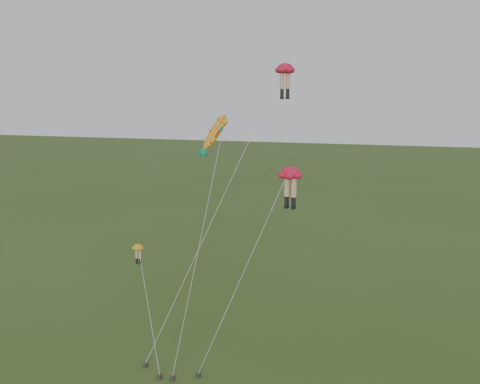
# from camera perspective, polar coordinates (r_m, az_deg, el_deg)

# --- Properties ---
(ground) EXTENTS (300.00, 300.00, 0.00)m
(ground) POSITION_cam_1_polar(r_m,az_deg,el_deg) (38.73, -5.22, -17.89)
(ground) COLOR #334719
(ground) RESTS_ON ground
(legs_kite_red_high) EXTENTS (8.92, 10.06, 20.49)m
(legs_kite_red_high) POSITION_cam_1_polar(r_m,az_deg,el_deg) (40.05, 4.64, 12.33)
(legs_kite_red_high) COLOR red
(legs_kite_red_high) RESTS_ON ground
(legs_kite_red_mid) EXTENTS (6.36, 5.23, 13.63)m
(legs_kite_red_mid) POSITION_cam_1_polar(r_m,az_deg,el_deg) (35.36, 5.32, 1.50)
(legs_kite_red_mid) COLOR red
(legs_kite_red_mid) RESTS_ON ground
(legs_kite_yellow) EXTENTS (4.26, 5.58, 7.46)m
(legs_kite_yellow) POSITION_cam_1_polar(r_m,az_deg,el_deg) (39.96, -10.71, -6.58)
(legs_kite_yellow) COLOR gold
(legs_kite_yellow) RESTS_ON ground
(fish_kite) EXTENTS (2.33, 11.11, 16.93)m
(fish_kite) POSITION_cam_1_polar(r_m,az_deg,el_deg) (41.14, -2.70, 6.26)
(fish_kite) COLOR yellow
(fish_kite) RESTS_ON ground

